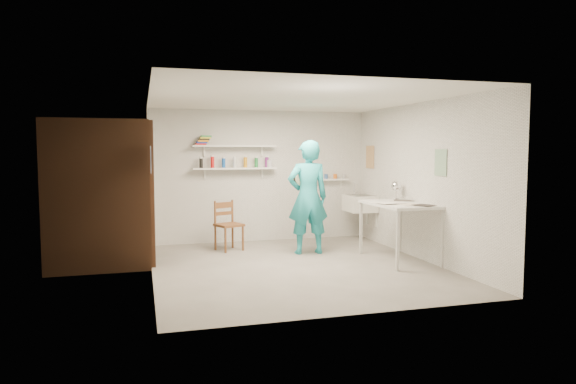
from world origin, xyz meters
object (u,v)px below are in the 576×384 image
object	(u,v)px
work_table	(399,232)
desk_lamp	(396,186)
wall_clock	(303,178)
man	(308,197)
wooden_chair	(229,225)
belfast_sink	(360,203)

from	to	relation	value
work_table	desk_lamp	size ratio (longest dim) A/B	8.00
wall_clock	work_table	world-z (taller)	wall_clock
man	wooden_chair	size ratio (longest dim) A/B	2.14
belfast_sink	desk_lamp	world-z (taller)	desk_lamp
wooden_chair	work_table	size ratio (longest dim) A/B	0.65
belfast_sink	wooden_chair	bearing A→B (deg)	-174.73
work_table	desk_lamp	bearing A→B (deg)	67.58
desk_lamp	work_table	bearing A→B (deg)	-112.42
man	wooden_chair	world-z (taller)	man
man	work_table	bearing A→B (deg)	145.64
man	desk_lamp	xyz separation A→B (m)	(1.39, -0.36, 0.18)
belfast_sink	man	distance (m)	1.55
man	desk_lamp	distance (m)	1.45
belfast_sink	desk_lamp	distance (m)	1.26
belfast_sink	wall_clock	bearing A→B (deg)	-154.49
desk_lamp	belfast_sink	bearing A→B (deg)	95.16
wall_clock	desk_lamp	size ratio (longest dim) A/B	2.00
belfast_sink	work_table	xyz separation A→B (m)	(-0.11, -1.72, -0.26)
man	wall_clock	bearing A→B (deg)	-84.74
man	wooden_chair	bearing A→B (deg)	-24.53
work_table	wall_clock	bearing A→B (deg)	137.00
belfast_sink	work_table	bearing A→B (deg)	-93.66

